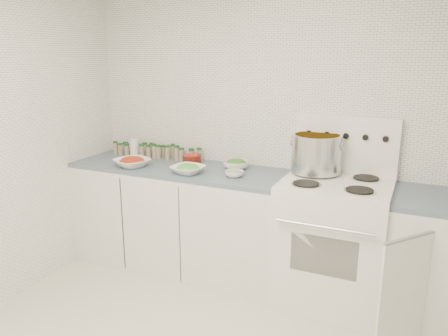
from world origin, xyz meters
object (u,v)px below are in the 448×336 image
at_px(bowl_tomato, 132,162).
at_px(stove, 333,238).
at_px(bowl_snowpea, 188,169).
at_px(stock_pot, 316,152).

bearing_deg(bowl_tomato, stove, 5.76).
relative_size(bowl_tomato, bowl_snowpea, 1.26).
distance_m(stove, bowl_snowpea, 1.22).
xyz_separation_m(stock_pot, bowl_snowpea, (-0.94, -0.31, -0.16)).
height_order(stove, bowl_tomato, stove).
xyz_separation_m(stove, bowl_tomato, (-1.65, -0.17, 0.44)).
bearing_deg(bowl_tomato, bowl_snowpea, 1.44).
bearing_deg(stove, bowl_snowpea, -172.25).
bearing_deg(bowl_snowpea, stock_pot, 18.20).
bearing_deg(bowl_tomato, stock_pot, 12.39).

